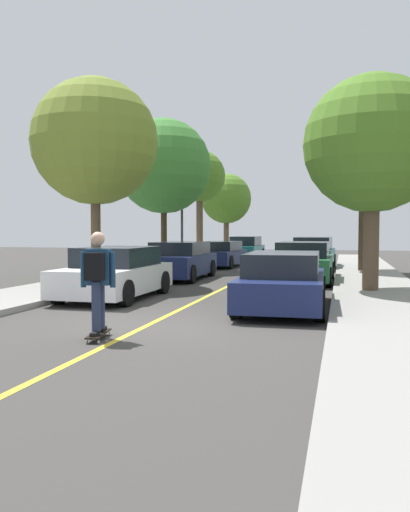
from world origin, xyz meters
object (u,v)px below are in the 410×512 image
Objects in this scene: parked_car_left_far at (220,254)px; parked_car_right_near at (304,263)px; street_tree_right_near at (363,141)px; skateboard at (99,334)px; skateboarder at (97,276)px; parked_car_left_nearest at (115,273)px; street_tree_left_farthest at (226,199)px; street_tree_left_nearest at (95,142)px; parked_car_right_nearest at (283,282)px; parked_car_left_farthest at (246,248)px; streetlamp at (182,193)px; parked_car_left_near at (180,261)px; street_tree_left_near at (164,166)px; street_tree_left_far at (200,177)px; street_tree_right_nearest at (372,145)px; parked_car_right_far at (314,253)px.

parked_car_right_near is at bearing -56.11° from parked_car_left_far.
street_tree_right_near is at bearing 63.81° from parked_car_right_near.
skateboarder is at bearing -79.41° from skateboard.
parked_car_left_nearest is 23.34m from street_tree_left_farthest.
parked_car_left_far is at bearing 77.58° from street_tree_left_nearest.
parked_car_right_nearest is at bearing 57.97° from skateboarder.
parked_car_left_farthest reaches higher than parked_car_left_far.
street_tree_left_nearest is at bearing -92.01° from streetlamp.
parked_car_left_farthest is 8.45m from streetlamp.
street_tree_left_near reaches higher than parked_car_left_near.
parked_car_left_farthest is at bearing 77.25° from streetlamp.
street_tree_left_near is 6.15m from street_tree_left_far.
street_tree_right_near reaches higher than streetlamp.
parked_car_right_nearest is at bearing -122.18° from street_tree_right_nearest.
streetlamp is (-6.26, 12.42, 2.99)m from parked_car_right_nearest.
parked_car_left_far is 0.92× the size of parked_car_right_nearest.
street_tree_left_farthest is 0.95× the size of street_tree_right_nearest.
parked_car_right_near reaches higher than skateboard.
skateboarder reaches higher than parked_car_left_farthest.
parked_car_left_nearest is 5.30m from skateboard.
skateboarder is at bearing -68.68° from parked_car_left_nearest.
parked_car_left_nearest is 0.73× the size of street_tree_left_farthest.
parked_car_left_farthest is 24.32m from skateboard.
street_tree_left_nearest is at bearing -90.00° from street_tree_left_near.
street_tree_right_near is (6.56, -9.54, 4.75)m from parked_car_left_farthest.
parked_car_right_near is at bearing 76.30° from skateboarder.
parked_car_right_nearest is 12.97m from parked_car_right_far.
street_tree_left_nearest is at bearing -102.42° from parked_car_left_far.
street_tree_right_near reaches higher than skateboarder.
parked_car_left_nearest reaches higher than parked_car_right_nearest.
parked_car_left_near is at bearing -124.83° from parked_car_right_far.
parked_car_left_far is (0.00, 12.33, -0.03)m from parked_car_left_nearest.
parked_car_right_nearest is (4.51, -20.15, -0.06)m from parked_car_left_farthest.
parked_car_right_near is at bearing 122.74° from street_tree_right_nearest.
parked_car_left_farthest is 0.98× the size of parked_car_right_nearest.
street_tree_left_near is at bearing 116.40° from parked_car_left_near.
streetlamp is at bearing -88.49° from street_tree_left_farthest.
skateboard is at bearing -79.22° from street_tree_left_far.
parked_car_left_nearest reaches higher than skateboard.
skateboard is at bearing -77.46° from streetlamp.
parked_car_right_near is 0.67× the size of street_tree_left_nearest.
parked_car_left_farthest reaches higher than parked_car_left_near.
street_tree_right_nearest is (2.05, -9.71, 3.41)m from parked_car_right_far.
street_tree_left_farthest is at bearing 90.00° from street_tree_left_nearest.
parked_car_left_nearest is 16.61m from street_tree_left_far.
parked_car_right_nearest is at bearing -58.32° from street_tree_left_near.
street_tree_left_far is at bearing 93.95° from streetlamp.
parked_car_left_farthest reaches higher than parked_car_left_nearest.
street_tree_right_nearest is at bearing -67.30° from street_tree_left_farthest.
street_tree_left_far is 1.01× the size of streetlamp.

